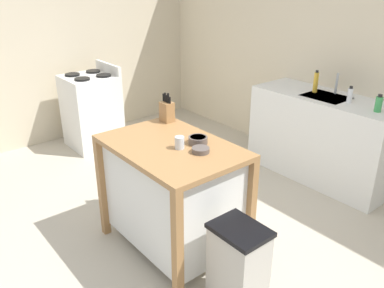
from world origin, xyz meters
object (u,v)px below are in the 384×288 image
Objects in this scene: sink_faucet at (337,84)px; bottle_hand_soap at (379,104)px; drinking_cup at (179,142)px; bowl_ceramic_small at (198,140)px; bowl_stoneware_deep at (201,150)px; stove at (92,111)px; bottle_dish_soap at (316,82)px; kitchen_island at (172,192)px; trash_bin at (238,268)px; knife_block at (167,111)px; bottle_spray_cleaner at (350,95)px.

sink_faucet reaches higher than bottle_hand_soap.
bottle_hand_soap is at bearing 75.21° from drinking_cup.
bowl_ceramic_small is 0.87× the size of bottle_hand_soap.
stove reaches higher than bowl_stoneware_deep.
stove is (-2.19, -1.55, -0.56)m from bottle_dish_soap.
stove is at bearing 171.55° from bowl_stoneware_deep.
kitchen_island is at bearing -176.14° from drinking_cup.
bowl_ceramic_small reaches higher than trash_bin.
bottle_dish_soap reaches higher than bowl_ceramic_small.
bottle_hand_soap reaches higher than stove.
stove is (-3.13, 0.52, 0.15)m from trash_bin.
stove is (-2.45, 0.30, -0.48)m from bowl_ceramic_small.
sink_faucet is at bearing 159.02° from bottle_hand_soap.
trash_bin is 2.38m from bottle_dish_soap.
sink_faucet is (0.45, 1.85, 0.02)m from knife_block.
kitchen_island is 0.71m from knife_block.
bottle_hand_soap is (0.59, 1.91, 0.48)m from kitchen_island.
bottle_dish_soap is at bearing 101.59° from bowl_stoneware_deep.
bottle_hand_soap is 0.99× the size of bottle_spray_cleaner.
trash_bin is 2.18m from bottle_spray_cleaner.
bottle_spray_cleaner reaches higher than kitchen_island.
drinking_cup is 2.12m from sink_faucet.
bottle_hand_soap is 0.75m from bottle_dish_soap.
drinking_cup is (-0.02, -0.16, 0.02)m from bowl_ceramic_small.
bottle_spray_cleaner is (-0.51, 2.01, 0.68)m from trash_bin.
kitchen_island is 2.19m from sink_faucet.
bottle_spray_cleaner is 0.16× the size of stove.
bottle_spray_cleaner is at bearing -6.93° from bottle_dish_soap.
bowl_ceramic_small is at bearing 161.72° from trash_bin.
bowl_stoneware_deep is 0.77× the size of bottle_hand_soap.
sink_faucet reaches higher than trash_bin.
bowl_ceramic_small is at bearing 146.67° from bowl_stoneware_deep.
bottle_hand_soap is 0.70× the size of bottle_dish_soap.
bottle_dish_soap is at bearing -145.45° from sink_faucet.
trash_bin is at bearing -9.43° from stove.
stove is (-2.34, 0.46, -0.04)m from kitchen_island.
trash_bin is at bearing -14.02° from bowl_stoneware_deep.
kitchen_island is 2.08m from bottle_dish_soap.
trash_bin is at bearing -70.62° from sink_faucet.
knife_block is 1.15× the size of sink_faucet.
bottle_hand_soap is at bearing -7.77° from bottle_dish_soap.
drinking_cup reaches higher than bowl_stoneware_deep.
sink_faucet reaches higher than stove.
knife_block is 1.77× the size of bowl_ceramic_small.
bowl_ceramic_small is 0.95m from trash_bin.
bottle_hand_soap is at bearing 58.04° from knife_block.
knife_block is at bearing 164.83° from trash_bin.
knife_block is 1.83m from bottle_spray_cleaner.
stove is at bearing -144.80° from bottle_dish_soap.
trash_bin is 3.79× the size of bottle_spray_cleaner.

